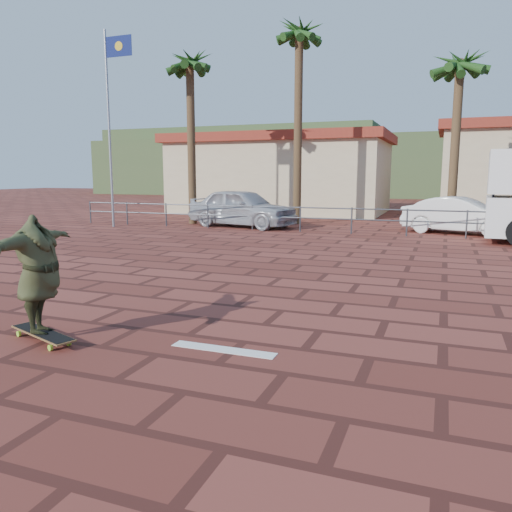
{
  "coord_description": "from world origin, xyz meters",
  "views": [
    {
      "loc": [
        3.25,
        -6.76,
        2.22
      ],
      "look_at": [
        0.19,
        1.33,
        0.8
      ],
      "focal_mm": 35.0,
      "sensor_mm": 36.0,
      "label": 1
    }
  ],
  "objects_px": {
    "skateboarder": "(38,274)",
    "car_white": "(461,216)",
    "car_silver": "(242,208)",
    "longboard": "(43,334)"
  },
  "relations": [
    {
      "from": "skateboarder",
      "to": "car_white",
      "type": "distance_m",
      "value": 16.22
    },
    {
      "from": "longboard",
      "to": "car_silver",
      "type": "xyz_separation_m",
      "value": [
        -3.13,
        14.75,
        0.72
      ]
    },
    {
      "from": "skateboarder",
      "to": "car_white",
      "type": "xyz_separation_m",
      "value": [
        5.56,
        15.23,
        -0.22
      ]
    },
    {
      "from": "car_silver",
      "to": "car_white",
      "type": "bearing_deg",
      "value": -74.71
    },
    {
      "from": "skateboarder",
      "to": "longboard",
      "type": "bearing_deg",
      "value": 29.71
    },
    {
      "from": "longboard",
      "to": "skateboarder",
      "type": "bearing_deg",
      "value": -25.54
    },
    {
      "from": "longboard",
      "to": "car_silver",
      "type": "distance_m",
      "value": 15.1
    },
    {
      "from": "longboard",
      "to": "skateboarder",
      "type": "height_order",
      "value": "skateboarder"
    },
    {
      "from": "car_white",
      "to": "car_silver",
      "type": "bearing_deg",
      "value": 109.34
    },
    {
      "from": "longboard",
      "to": "car_white",
      "type": "height_order",
      "value": "car_white"
    }
  ]
}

